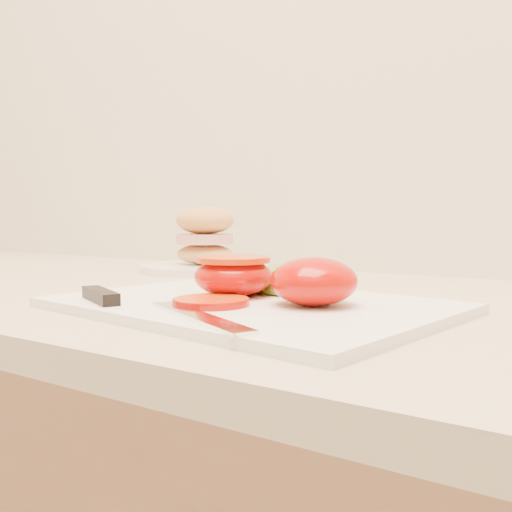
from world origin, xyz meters
The scene contains 7 objects.
cutting_board centered at (-0.63, 1.56, 0.94)m, with size 0.38×0.28×0.01m, color white.
tomato_half_dome centered at (-0.56, 1.57, 0.96)m, with size 0.09×0.09×0.05m, color #C70B00.
tomato_half_cut centered at (-0.67, 1.58, 0.96)m, with size 0.09×0.09×0.04m.
tomato_slice_0 centered at (-0.65, 1.52, 0.94)m, with size 0.07×0.07×0.01m, color #DE470A.
lettuce_leaf_0 centered at (-0.64, 1.64, 0.95)m, with size 0.14×0.09×0.03m, color olive.
knife centered at (-0.70, 1.47, 0.94)m, with size 0.26×0.09×0.01m.
sandwich_plate centered at (-0.93, 1.86, 0.97)m, with size 0.23×0.23×0.11m.
Camera 1 is at (-0.31, 1.09, 1.03)m, focal length 40.00 mm.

